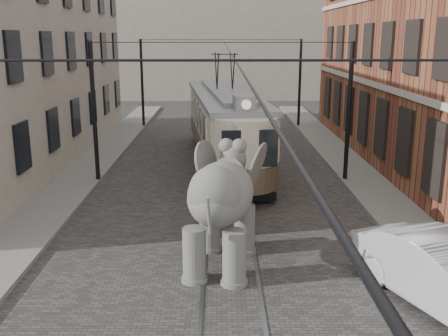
{
  "coord_description": "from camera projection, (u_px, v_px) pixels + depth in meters",
  "views": [
    {
      "loc": [
        -0.26,
        -15.92,
        6.22
      ],
      "look_at": [
        -0.14,
        0.23,
        2.1
      ],
      "focal_mm": 41.72,
      "sensor_mm": 36.0,
      "label": 1
    }
  ],
  "objects": [
    {
      "name": "stucco_building",
      "position": [
        0.0,
        61.0,
        25.33
      ],
      "size": [
        7.0,
        24.0,
        10.0
      ],
      "primitive_type": "cube",
      "color": "gray",
      "rests_on": "ground"
    },
    {
      "name": "catenary",
      "position": [
        222.0,
        117.0,
        21.06
      ],
      "size": [
        11.0,
        30.2,
        6.0
      ],
      "primitive_type": null,
      "color": "black",
      "rests_on": "ground"
    },
    {
      "name": "sidewalk_left",
      "position": [
        29.0,
        230.0,
        16.89
      ],
      "size": [
        2.0,
        60.0,
        0.15
      ],
      "primitive_type": "cube",
      "color": "slate",
      "rests_on": "ground"
    },
    {
      "name": "sidewalk_right",
      "position": [
        412.0,
        229.0,
        16.98
      ],
      "size": [
        2.0,
        60.0,
        0.15
      ],
      "primitive_type": "cube",
      "color": "slate",
      "rests_on": "ground"
    },
    {
      "name": "tram",
      "position": [
        225.0,
        109.0,
        25.49
      ],
      "size": [
        4.31,
        13.85,
        5.41
      ],
      "primitive_type": null,
      "rotation": [
        0.0,
        0.0,
        0.11
      ],
      "color": "beige",
      "rests_on": "ground"
    },
    {
      "name": "distant_block",
      "position": [
        223.0,
        28.0,
        53.99
      ],
      "size": [
        28.0,
        10.0,
        14.0
      ],
      "primitive_type": "cube",
      "color": "gray",
      "rests_on": "ground"
    },
    {
      "name": "parked_car",
      "position": [
        448.0,
        275.0,
        12.02
      ],
      "size": [
        3.68,
        5.4,
        1.68
      ],
      "primitive_type": "imported",
      "rotation": [
        0.0,
        0.0,
        0.41
      ],
      "color": "#B4B3B8",
      "rests_on": "ground"
    },
    {
      "name": "elephant",
      "position": [
        221.0,
        210.0,
        14.08
      ],
      "size": [
        3.8,
        5.73,
        3.25
      ],
      "primitive_type": null,
      "rotation": [
        0.0,
        0.0,
        -0.17
      ],
      "color": "#63615B",
      "rests_on": "ground"
    },
    {
      "name": "ground",
      "position": [
        228.0,
        232.0,
        16.96
      ],
      "size": [
        120.0,
        120.0,
        0.0
      ],
      "primitive_type": "plane",
      "color": "#454340"
    },
    {
      "name": "tram_rails",
      "position": [
        228.0,
        232.0,
        16.96
      ],
      "size": [
        1.54,
        80.0,
        0.02
      ],
      "primitive_type": null,
      "color": "slate",
      "rests_on": "ground"
    }
  ]
}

